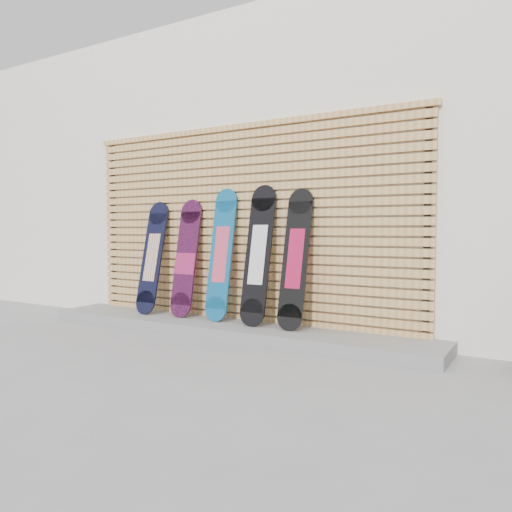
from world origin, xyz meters
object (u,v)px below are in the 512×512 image
Objects in this scene: snowboard_1 at (186,259)px; snowboard_3 at (258,255)px; snowboard_4 at (295,259)px; snowboard_0 at (152,257)px; snowboard_2 at (221,254)px.

snowboard_3 reaches higher than snowboard_1.
snowboard_4 is at bearing -0.11° from snowboard_3.
snowboard_0 is 0.94× the size of snowboard_4.
snowboard_4 is at bearing -0.69° from snowboard_1.
snowboard_2 reaches higher than snowboard_4.
snowboard_1 is at bearing 179.31° from snowboard_4.
snowboard_3 is (0.98, -0.02, 0.07)m from snowboard_1.
snowboard_4 reaches higher than snowboard_1.
snowboard_1 is 0.98m from snowboard_3.
snowboard_0 is 0.50m from snowboard_1.
snowboard_2 is at bearing 1.50° from snowboard_0.
snowboard_1 is 0.92× the size of snowboard_3.
snowboard_3 is (0.49, -0.02, 0.01)m from snowboard_2.
snowboard_2 reaches higher than snowboard_0.
snowboard_3 reaches higher than snowboard_0.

